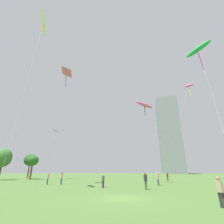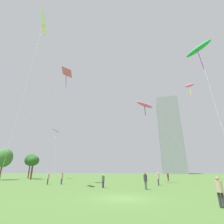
{
  "view_description": "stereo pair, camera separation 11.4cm",
  "coord_description": "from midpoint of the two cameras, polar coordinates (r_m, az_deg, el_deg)",
  "views": [
    {
      "loc": [
        -1.46,
        -14.41,
        2.06
      ],
      "look_at": [
        -0.45,
        8.2,
        10.31
      ],
      "focal_mm": 25.93,
      "sensor_mm": 36.0,
      "label": 1
    },
    {
      "loc": [
        -1.35,
        -14.41,
        2.06
      ],
      "look_at": [
        -0.45,
        8.2,
        10.31
      ],
      "focal_mm": 25.93,
      "sensor_mm": 36.0,
      "label": 2
    }
  ],
  "objects": [
    {
      "name": "park_tree_2",
      "position": [
        55.36,
        -26.65,
        -14.9
      ],
      "size": [
        3.46,
        3.46,
        6.78
      ],
      "color": "brown",
      "rests_on": "ground"
    },
    {
      "name": "kite_flying_2",
      "position": [
        31.76,
        -22.87,
        26.94
      ],
      "size": [
        2.53,
        8.07,
        25.61
      ],
      "color": "silver",
      "rests_on": "ground"
    },
    {
      "name": "kite_flying_5",
      "position": [
        26.29,
        28.26,
        19.0
      ],
      "size": [
        4.65,
        7.0,
        18.45
      ],
      "color": "silver",
      "rests_on": "ground"
    },
    {
      "name": "person_standing_4",
      "position": [
        29.53,
        -17.15,
        -21.19
      ],
      "size": [
        0.4,
        0.4,
        1.79
      ],
      "rotation": [
        0.0,
        0.0,
        2.21
      ],
      "color": "#1E478C",
      "rests_on": "ground"
    },
    {
      "name": "kite_flying_1",
      "position": [
        34.52,
        -15.62,
        13.04
      ],
      "size": [
        11.43,
        5.47,
        21.22
      ],
      "color": "silver",
      "rests_on": "ground"
    },
    {
      "name": "kite_flying_3",
      "position": [
        49.46,
        25.68,
        8.39
      ],
      "size": [
        9.72,
        4.9,
        24.41
      ],
      "color": "silver",
      "rests_on": "ground"
    },
    {
      "name": "person_standing_0",
      "position": [
        22.78,
        -3.0,
        -22.8
      ],
      "size": [
        0.36,
        0.36,
        1.64
      ],
      "rotation": [
        0.0,
        0.0,
        0.68
      ],
      "color": "#593372",
      "rests_on": "ground"
    },
    {
      "name": "ground",
      "position": [
        14.62,
        3.7,
        -28.08
      ],
      "size": [
        280.0,
        280.0,
        0.0
      ],
      "primitive_type": "plane",
      "color": "#476B30"
    },
    {
      "name": "person_standing_1",
      "position": [
        40.14,
        19.2,
        -20.6
      ],
      "size": [
        0.36,
        0.36,
        1.63
      ],
      "rotation": [
        0.0,
        0.0,
        3.44
      ],
      "color": "#3F593F",
      "rests_on": "ground"
    },
    {
      "name": "park_tree_0",
      "position": [
        48.19,
        -25.92,
        -15.25
      ],
      "size": [
        2.81,
        2.81,
        5.82
      ],
      "color": "brown",
      "rests_on": "ground"
    },
    {
      "name": "person_standing_3",
      "position": [
        12.7,
        33.87,
        -21.73
      ],
      "size": [
        0.38,
        0.38,
        1.72
      ],
      "rotation": [
        0.0,
        0.0,
        5.63
      ],
      "color": "#2D2D33",
      "rests_on": "ground"
    },
    {
      "name": "person_standing_2",
      "position": [
        21.05,
        11.88,
        -22.33
      ],
      "size": [
        0.41,
        0.41,
        1.85
      ],
      "rotation": [
        0.0,
        0.0,
        4.97
      ],
      "color": "#3F593F",
      "rests_on": "ground"
    },
    {
      "name": "person_standing_6",
      "position": [
        27.27,
        16.05,
        -21.39
      ],
      "size": [
        0.41,
        0.41,
        1.85
      ],
      "rotation": [
        0.0,
        0.0,
        1.38
      ],
      "color": "#2D2D33",
      "rests_on": "ground"
    },
    {
      "name": "park_tree_1",
      "position": [
        48.96,
        -33.78,
        -13.25
      ],
      "size": [
        3.93,
        3.93,
        7.35
      ],
      "color": "brown",
      "rests_on": "ground"
    },
    {
      "name": "person_standing_5",
      "position": [
        29.61,
        -21.51,
        -20.72
      ],
      "size": [
        0.4,
        0.4,
        1.79
      ],
      "rotation": [
        0.0,
        0.0,
        1.71
      ],
      "color": "#593372",
      "rests_on": "ground"
    },
    {
      "name": "distant_highrise_0",
      "position": [
        134.12,
        19.72,
        -7.68
      ],
      "size": [
        20.36,
        25.29,
        56.08
      ],
      "primitive_type": "cube",
      "rotation": [
        0.0,
        0.0,
        -0.27
      ],
      "color": "gray",
      "rests_on": "ground"
    },
    {
      "name": "kite_flying_0",
      "position": [
        49.32,
        -19.04,
        -6.33
      ],
      "size": [
        3.67,
        6.31,
        13.46
      ],
      "color": "silver",
      "rests_on": "ground"
    },
    {
      "name": "kite_flying_6",
      "position": [
        33.04,
        11.53,
        2.5
      ],
      "size": [
        13.42,
        1.65,
        15.29
      ],
      "color": "silver",
      "rests_on": "ground"
    }
  ]
}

